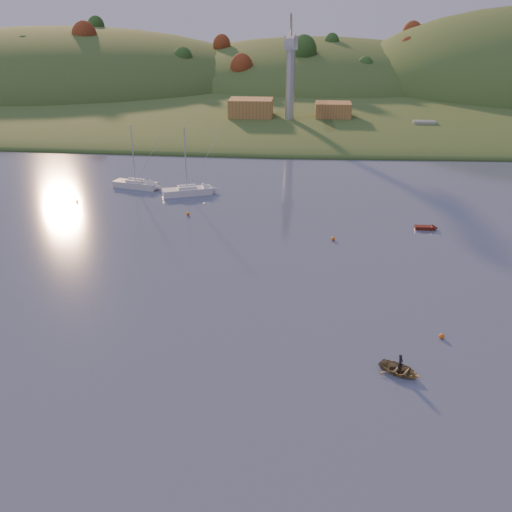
# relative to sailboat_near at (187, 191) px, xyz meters

# --- Properties ---
(far_shore) EXTENTS (620.00, 220.00, 1.50)m
(far_shore) POSITION_rel_sailboat_near_xyz_m (13.60, 165.30, -0.74)
(far_shore) COLOR #355120
(far_shore) RESTS_ON ground
(shore_slope) EXTENTS (640.00, 150.00, 7.00)m
(shore_slope) POSITION_rel_sailboat_near_xyz_m (13.60, 100.30, -0.74)
(shore_slope) COLOR #355120
(shore_slope) RESTS_ON ground
(hill_left) EXTENTS (170.00, 140.00, 44.00)m
(hill_left) POSITION_rel_sailboat_near_xyz_m (-76.40, 135.30, -0.74)
(hill_left) COLOR #355120
(hill_left) RESTS_ON ground
(hill_center) EXTENTS (140.00, 120.00, 36.00)m
(hill_center) POSITION_rel_sailboat_near_xyz_m (23.60, 145.30, -0.74)
(hill_center) COLOR #355120
(hill_center) RESTS_ON ground
(hillside_trees) EXTENTS (280.00, 50.00, 32.00)m
(hillside_trees) POSITION_rel_sailboat_near_xyz_m (13.60, 120.30, -0.74)
(hillside_trees) COLOR #264C1B
(hillside_trees) RESTS_ON ground
(wharf) EXTENTS (42.00, 16.00, 2.40)m
(wharf) POSITION_rel_sailboat_near_xyz_m (18.60, 57.30, 0.46)
(wharf) COLOR slate
(wharf) RESTS_ON ground
(shed_west) EXTENTS (11.00, 8.00, 4.80)m
(shed_west) POSITION_rel_sailboat_near_xyz_m (5.60, 58.30, 4.06)
(shed_west) COLOR olive
(shed_west) RESTS_ON wharf
(shed_east) EXTENTS (9.00, 7.00, 4.00)m
(shed_east) POSITION_rel_sailboat_near_xyz_m (26.60, 59.30, 3.66)
(shed_east) COLOR olive
(shed_east) RESTS_ON wharf
(dock_crane) EXTENTS (3.20, 28.00, 20.30)m
(dock_crane) POSITION_rel_sailboat_near_xyz_m (15.60, 53.69, 16.44)
(dock_crane) COLOR #B7B7BC
(dock_crane) RESTS_ON wharf
(sailboat_near) EXTENTS (8.51, 5.21, 11.35)m
(sailboat_near) POSITION_rel_sailboat_near_xyz_m (0.00, 0.00, 0.00)
(sailboat_near) COLOR white
(sailboat_near) RESTS_ON ground
(sailboat_far) EXTENTS (8.16, 4.24, 10.85)m
(sailboat_far) POSITION_rel_sailboat_near_xyz_m (-9.65, 3.26, -0.02)
(sailboat_far) COLOR silver
(sailboat_far) RESTS_ON ground
(canoe) EXTENTS (4.38, 4.11, 0.74)m
(canoe) POSITION_rel_sailboat_near_xyz_m (27.77, -48.48, -0.37)
(canoe) COLOR olive
(canoe) RESTS_ON ground
(paddler) EXTENTS (0.65, 0.71, 1.62)m
(paddler) POSITION_rel_sailboat_near_xyz_m (27.77, -48.48, 0.07)
(paddler) COLOR black
(paddler) RESTS_ON ground
(red_tender) EXTENTS (3.23, 1.12, 1.10)m
(red_tender) POSITION_rel_sailboat_near_xyz_m (37.19, -13.16, -0.51)
(red_tender) COLOR #53160B
(red_tender) RESTS_ON ground
(work_vessel) EXTENTS (12.47, 4.46, 3.21)m
(work_vessel) POSITION_rel_sailboat_near_xyz_m (48.60, 53.30, 0.41)
(work_vessel) COLOR slate
(work_vessel) RESTS_ON ground
(buoy_0) EXTENTS (0.50, 0.50, 0.50)m
(buoy_0) POSITION_rel_sailboat_near_xyz_m (32.63, -42.44, -0.49)
(buoy_0) COLOR orange
(buoy_0) RESTS_ON ground
(buoy_1) EXTENTS (0.50, 0.50, 0.50)m
(buoy_1) POSITION_rel_sailboat_near_xyz_m (23.44, -18.42, -0.49)
(buoy_1) COLOR orange
(buoy_1) RESTS_ON ground
(buoy_2) EXTENTS (0.50, 0.50, 0.50)m
(buoy_2) POSITION_rel_sailboat_near_xyz_m (-16.84, -5.65, -0.49)
(buoy_2) COLOR orange
(buoy_2) RESTS_ON ground
(buoy_3) EXTENTS (0.50, 0.50, 0.50)m
(buoy_3) POSITION_rel_sailboat_near_xyz_m (2.02, -10.06, -0.49)
(buoy_3) COLOR orange
(buoy_3) RESTS_ON ground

